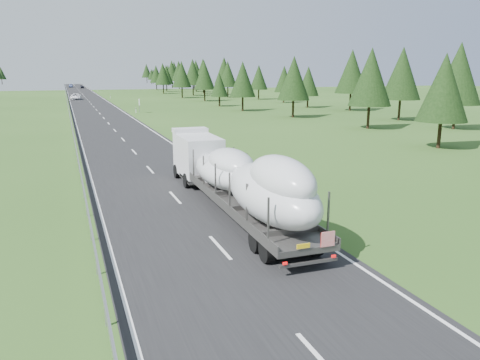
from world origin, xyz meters
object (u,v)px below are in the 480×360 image
object	(u,v)px
distant_car_blue	(71,86)
distant_van	(76,97)
distant_car_dark	(82,87)
boat_truck	(237,175)
highway_sign	(139,103)

from	to	relation	value
distant_car_blue	distant_van	bearing A→B (deg)	-88.88
distant_car_dark	distant_car_blue	bearing A→B (deg)	109.66
boat_truck	distant_car_dark	bearing A→B (deg)	90.07
distant_car_dark	distant_van	bearing A→B (deg)	-93.72
highway_sign	boat_truck	xyz separation A→B (m)	(-4.70, -66.35, 0.36)
boat_truck	distant_car_dark	distance (m)	207.58
boat_truck	distant_van	size ratio (longest dim) A/B	3.33
highway_sign	boat_truck	size ratio (longest dim) A/B	0.13
highway_sign	distant_van	size ratio (longest dim) A/B	0.45
distant_car_dark	distant_car_blue	world-z (taller)	distant_car_blue
distant_van	distant_car_blue	world-z (taller)	distant_van
distant_van	distant_car_blue	distance (m)	105.22
distant_van	distant_car_blue	xyz separation A→B (m)	(0.46, 105.22, -0.04)
highway_sign	distant_car_dark	world-z (taller)	highway_sign
distant_car_blue	highway_sign	bearing A→B (deg)	-85.05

